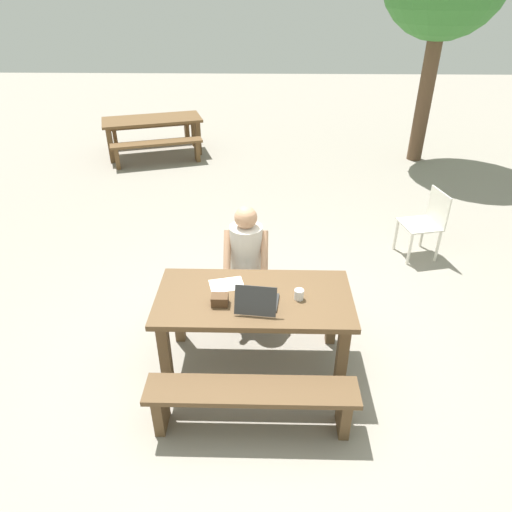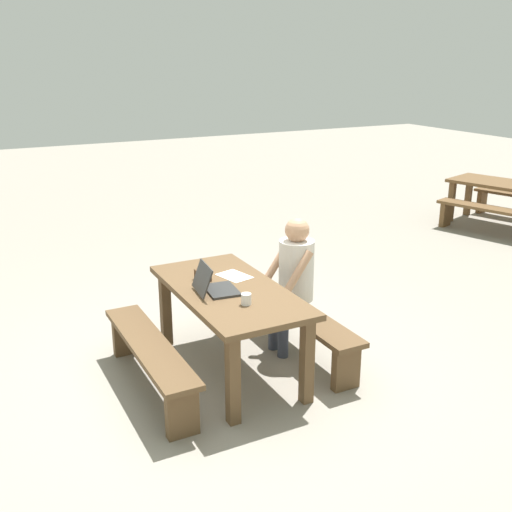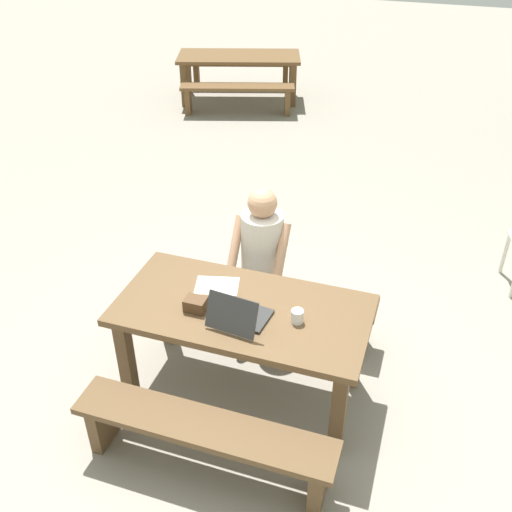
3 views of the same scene
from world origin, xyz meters
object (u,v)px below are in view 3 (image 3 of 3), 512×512
object	(u,v)px
picnic_table_front	(243,321)
person_seated	(261,254)
small_pouch	(196,304)
laptop	(239,315)
coffee_mug	(297,316)
picnic_table_mid	(239,62)

from	to	relation	value
picnic_table_front	person_seated	distance (m)	0.70
picnic_table_front	small_pouch	bearing A→B (deg)	-156.93
picnic_table_front	small_pouch	xyz separation A→B (m)	(-0.28, -0.12, 0.16)
laptop	coffee_mug	distance (m)	0.37
coffee_mug	person_seated	xyz separation A→B (m)	(-0.48, 0.71, -0.07)
picnic_table_front	laptop	bearing A→B (deg)	-79.26
picnic_table_front	person_seated	bearing A→B (deg)	97.97
person_seated	picnic_table_mid	world-z (taller)	person_seated
laptop	person_seated	size ratio (longest dim) A/B	0.29
laptop	picnic_table_mid	xyz separation A→B (m)	(-2.20, 6.09, -0.22)
picnic_table_front	coffee_mug	xyz separation A→B (m)	(0.38, -0.03, 0.17)
small_pouch	picnic_table_mid	size ratio (longest dim) A/B	0.07
small_pouch	person_seated	bearing A→B (deg)	77.05
laptop	person_seated	xyz separation A→B (m)	(-0.12, 0.84, -0.09)
picnic_table_front	picnic_table_mid	world-z (taller)	picnic_table_front
laptop	small_pouch	world-z (taller)	laptop
picnic_table_front	laptop	size ratio (longest dim) A/B	4.54
picnic_table_front	person_seated	world-z (taller)	person_seated
picnic_table_front	picnic_table_mid	size ratio (longest dim) A/B	0.82
picnic_table_mid	person_seated	bearing A→B (deg)	-85.91
picnic_table_front	small_pouch	distance (m)	0.35
small_pouch	laptop	bearing A→B (deg)	-5.59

